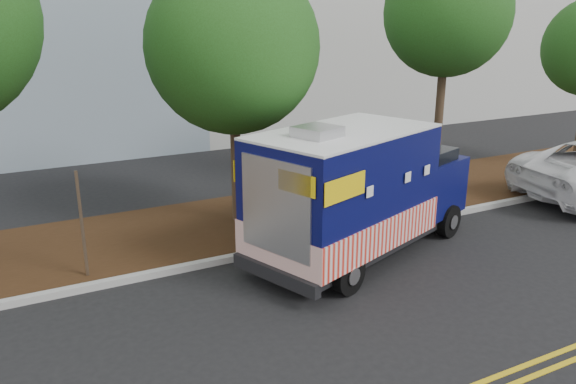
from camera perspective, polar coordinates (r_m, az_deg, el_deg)
ground at (r=12.20m, az=2.44°, el=-8.30°), size 120.00×120.00×0.00m
curb at (r=13.29m, az=-0.56°, el=-5.68°), size 120.00×0.18×0.15m
mulch_strip at (r=15.07m, az=-4.16°, el=-2.88°), size 120.00×4.00×0.15m
tree_b at (r=14.08m, az=-5.64°, el=14.43°), size 4.24×4.24×6.71m
tree_c at (r=17.83m, az=15.88°, el=17.07°), size 3.73×3.73×7.26m
sign_post at (r=12.11m, az=-20.17°, el=-3.45°), size 0.06×0.06×2.40m
food_truck at (r=12.67m, az=7.01°, el=-0.33°), size 6.47×4.13×3.22m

